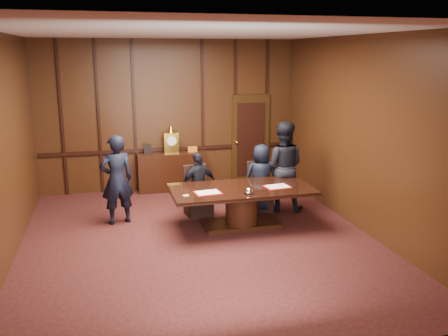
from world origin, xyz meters
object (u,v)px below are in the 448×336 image
sideboard (172,170)px  signatory_right (261,178)px  conference_table (242,201)px  witness_right (282,166)px  signatory_left (199,185)px  witness_left (117,180)px

sideboard → signatory_right: 2.53m
conference_table → signatory_right: size_ratio=1.87×
sideboard → signatory_right: (1.55, -1.99, 0.22)m
witness_right → signatory_left: bearing=22.3°
conference_table → signatory_left: (-0.65, 0.80, 0.14)m
sideboard → witness_left: witness_left is taller
signatory_left → witness_right: witness_right is taller
sideboard → witness_left: bearing=-123.5°
sideboard → conference_table: sideboard is taller
conference_table → signatory_right: bearing=50.9°
conference_table → signatory_right: signatory_right is taller
witness_left → sideboard: bearing=-137.1°
signatory_left → witness_left: bearing=-14.3°
conference_table → signatory_left: size_ratio=2.02×
sideboard → conference_table: (0.90, -2.79, 0.02)m
signatory_right → witness_right: 0.50m
witness_right → conference_table: bearing=58.5°
sideboard → witness_right: (1.99, -2.02, 0.44)m
sideboard → signatory_right: sideboard is taller
witness_left → witness_right: 3.31m
sideboard → signatory_left: bearing=-82.9°
sideboard → signatory_right: size_ratio=1.14×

